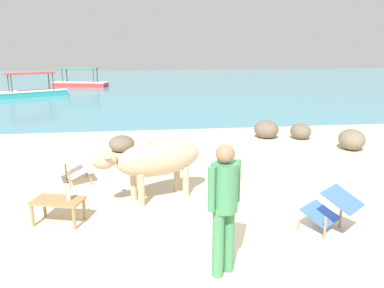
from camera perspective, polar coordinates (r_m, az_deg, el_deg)
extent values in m
cube|color=beige|center=(6.39, 6.90, -11.11)|extent=(18.00, 14.00, 0.04)
cube|color=teal|center=(27.76, -4.50, 8.48)|extent=(60.00, 36.00, 0.03)
cylinder|color=tan|center=(6.77, -7.43, -6.73)|extent=(0.12, 0.12, 0.59)
cylinder|color=tan|center=(7.06, -8.54, -5.89)|extent=(0.12, 0.12, 0.59)
cylinder|color=tan|center=(7.15, -0.91, -5.46)|extent=(0.12, 0.12, 0.59)
cylinder|color=tan|center=(7.42, -2.21, -4.72)|extent=(0.12, 0.12, 0.59)
ellipsoid|color=tan|center=(6.94, -4.78, -2.01)|extent=(1.72, 1.20, 0.64)
ellipsoid|color=tan|center=(6.55, -12.63, -2.34)|extent=(0.50, 0.41, 0.30)
cone|color=tan|center=(6.37, -12.25, -1.56)|extent=(0.14, 0.14, 0.11)
cone|color=tan|center=(6.65, -13.11, -0.95)|extent=(0.14, 0.14, 0.11)
ellipsoid|color=tan|center=(6.75, -6.96, -0.12)|extent=(0.38, 0.36, 0.21)
cube|color=#A37A4C|center=(6.44, -19.05, -7.83)|extent=(0.85, 0.64, 0.04)
cylinder|color=#A37A4C|center=(6.52, -15.49, -9.13)|extent=(0.05, 0.05, 0.35)
cylinder|color=#A37A4C|center=(6.22, -16.86, -10.39)|extent=(0.05, 0.05, 0.35)
cylinder|color=#A37A4C|center=(6.82, -20.77, -8.51)|extent=(0.05, 0.05, 0.35)
cylinder|color=#A37A4C|center=(6.54, -22.32, -9.65)|extent=(0.05, 0.05, 0.35)
cylinder|color=#A3C6D1|center=(6.32, -17.62, -6.91)|extent=(0.07, 0.07, 0.22)
cylinder|color=#A3C6D1|center=(6.27, -17.71, -5.72)|extent=(0.03, 0.03, 0.06)
cylinder|color=black|center=(6.26, -17.74, -5.39)|extent=(0.03, 0.03, 0.02)
cylinder|color=#A37A4C|center=(8.54, -15.15, -4.26)|extent=(0.04, 0.04, 0.14)
cylinder|color=#A37A4C|center=(8.05, -14.49, -5.34)|extent=(0.04, 0.04, 0.14)
cylinder|color=#A37A4C|center=(8.46, -17.96, -3.93)|extent=(0.04, 0.04, 0.34)
cylinder|color=#A37A4C|center=(7.96, -17.47, -5.01)|extent=(0.04, 0.04, 0.34)
cube|color=silver|center=(8.21, -16.33, -3.83)|extent=(0.57, 0.63, 0.21)
cube|color=silver|center=(8.09, -18.67, -1.87)|extent=(0.60, 0.63, 0.23)
cylinder|color=#A37A4C|center=(6.20, 15.29, -11.42)|extent=(0.04, 0.04, 0.14)
cylinder|color=#A37A4C|center=(6.63, 17.51, -9.87)|extent=(0.04, 0.04, 0.14)
cylinder|color=#A37A4C|center=(6.00, 18.87, -11.55)|extent=(0.04, 0.04, 0.34)
cylinder|color=#A37A4C|center=(6.44, 20.90, -9.93)|extent=(0.04, 0.04, 0.34)
cube|color=#3D66C6|center=(6.26, 18.24, -9.67)|extent=(0.68, 0.66, 0.21)
cube|color=#3D66C6|center=(6.03, 21.16, -7.52)|extent=(0.70, 0.69, 0.23)
cylinder|color=#428956|center=(4.78, 3.83, -14.47)|extent=(0.14, 0.14, 0.82)
cylinder|color=#428956|center=(4.89, 5.35, -13.77)|extent=(0.14, 0.14, 0.82)
cylinder|color=#428956|center=(4.54, 4.77, -6.32)|extent=(0.32, 0.32, 0.58)
cylinder|color=#428956|center=(4.39, 2.88, -6.62)|extent=(0.09, 0.09, 0.52)
cylinder|color=#428956|center=(4.68, 6.56, -5.37)|extent=(0.09, 0.09, 0.52)
sphere|color=#997051|center=(4.42, 4.88, -1.46)|extent=(0.22, 0.22, 0.22)
ellipsoid|color=#6B5B4C|center=(10.37, -10.27, 0.08)|extent=(0.87, 0.88, 0.43)
ellipsoid|color=#756651|center=(11.22, 22.32, 0.62)|extent=(0.82, 0.95, 0.55)
ellipsoid|color=#6B5B4C|center=(12.01, 15.60, 1.80)|extent=(0.77, 0.81, 0.46)
ellipsoid|color=#6B5B4C|center=(11.89, 10.80, 2.12)|extent=(1.00, 1.01, 0.53)
cube|color=teal|center=(23.46, -22.35, 6.80)|extent=(3.68, 2.70, 0.28)
cube|color=white|center=(23.44, -22.39, 7.19)|extent=(3.77, 2.78, 0.04)
cylinder|color=brown|center=(24.05, -20.21, 8.63)|extent=(0.06, 0.06, 0.95)
cylinder|color=brown|center=(23.31, -19.67, 8.52)|extent=(0.06, 0.06, 0.95)
cylinder|color=brown|center=(23.54, -25.29, 8.05)|extent=(0.06, 0.06, 0.95)
cylinder|color=brown|center=(22.78, -24.89, 7.93)|extent=(0.06, 0.06, 0.95)
cube|color=red|center=(23.36, -22.61, 9.52)|extent=(2.66, 2.03, 0.06)
cube|color=#C63833|center=(27.99, -16.00, 8.35)|extent=(3.75, 1.87, 0.28)
cube|color=white|center=(27.98, -16.02, 8.67)|extent=(3.84, 1.94, 0.04)
cylinder|color=brown|center=(27.94, -13.71, 9.75)|extent=(0.06, 0.06, 0.95)
cylinder|color=brown|center=(27.21, -14.23, 9.61)|extent=(0.06, 0.06, 0.95)
cylinder|color=brown|center=(28.70, -17.85, 9.58)|extent=(0.06, 0.06, 0.95)
cylinder|color=brown|center=(28.00, -18.46, 9.43)|extent=(0.06, 0.06, 0.95)
cube|color=#339356|center=(27.91, -16.16, 10.63)|extent=(2.66, 1.47, 0.06)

